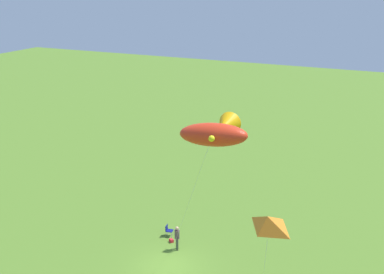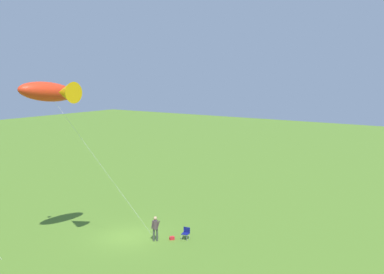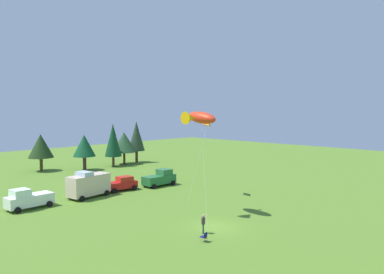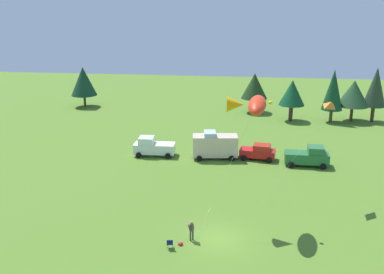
{
  "view_description": "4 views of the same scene",
  "coord_description": "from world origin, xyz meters",
  "views": [
    {
      "loc": [
        27.31,
        14.54,
        18.37
      ],
      "look_at": [
        -4.84,
        -0.6,
        7.38
      ],
      "focal_mm": 50.0,
      "sensor_mm": 36.0,
      "label": 1
    },
    {
      "loc": [
        -20.9,
        22.36,
        11.44
      ],
      "look_at": [
        -4.36,
        -1.65,
        7.26
      ],
      "focal_mm": 42.0,
      "sensor_mm": 36.0,
      "label": 2
    },
    {
      "loc": [
        -26.58,
        -22.44,
        11.17
      ],
      "look_at": [
        -1.64,
        1.41,
        8.58
      ],
      "focal_mm": 35.0,
      "sensor_mm": 36.0,
      "label": 3
    },
    {
      "loc": [
        1.97,
        -32.31,
        18.61
      ],
      "look_at": [
        -2.35,
        1.46,
        8.13
      ],
      "focal_mm": 42.0,
      "sensor_mm": 36.0,
      "label": 4
    }
  ],
  "objects": [
    {
      "name": "kite_large_fish",
      "position": [
        2.28,
        4.16,
        10.25
      ],
      "size": [
        5.86,
        7.0,
        11.07
      ],
      "color": "red",
      "rests_on": "ground"
    },
    {
      "name": "truck_green_flatbed",
      "position": [
        9.14,
        18.18,
        1.1
      ],
      "size": [
        5.04,
        2.48,
        2.34
      ],
      "rotation": [
        0.0,
        0.0,
        -0.02
      ],
      "color": "#256935",
      "rests_on": "ground"
    },
    {
      "name": "car_red_sedan",
      "position": [
        3.43,
        19.56,
        0.95
      ],
      "size": [
        4.4,
        2.68,
        1.89
      ],
      "rotation": [
        0.0,
        0.0,
        -0.13
      ],
      "color": "red",
      "rests_on": "ground"
    },
    {
      "name": "truck_white_pickup",
      "position": [
        -9.5,
        19.35,
        1.1
      ],
      "size": [
        5.07,
        2.56,
        2.34
      ],
      "rotation": [
        0.0,
        0.0,
        3.18
      ],
      "color": "white",
      "rests_on": "ground"
    },
    {
      "name": "backpack_on_grass",
      "position": [
        -2.91,
        -1.31,
        0.11
      ],
      "size": [
        0.36,
        0.39,
        0.22
      ],
      "primitive_type": "cube",
      "rotation": [
        0.0,
        0.0,
        4.16
      ],
      "color": "red",
      "rests_on": "ground"
    },
    {
      "name": "kite_delta_orange",
      "position": [
        9.56,
        9.32,
        9.31
      ],
      "size": [
        6.71,
        2.93,
        9.73
      ],
      "color": "orange",
      "rests_on": "ground"
    },
    {
      "name": "van_camper_beige",
      "position": [
        -1.85,
        19.38,
        1.64
      ],
      "size": [
        5.65,
        3.19,
        3.34
      ],
      "rotation": [
        0.0,
        0.0,
        3.28
      ],
      "color": "beige",
      "rests_on": "ground"
    },
    {
      "name": "treeline_distant",
      "position": [
        4.75,
        40.87,
        4.75
      ],
      "size": [
        52.89,
        9.65,
        8.6
      ],
      "color": "#4C4027",
      "rests_on": "ground"
    },
    {
      "name": "folding_chair",
      "position": [
        -3.65,
        -1.95,
        0.49
      ],
      "size": [
        0.56,
        0.56,
        0.82
      ],
      "rotation": [
        0.0,
        0.0,
        1.75
      ],
      "color": "navy",
      "rests_on": "ground"
    },
    {
      "name": "person_kite_flyer",
      "position": [
        -2.14,
        -0.46,
        1.02
      ],
      "size": [
        0.56,
        0.49,
        1.74
      ],
      "rotation": [
        0.0,
        0.0,
        2.23
      ],
      "color": "#3D463A",
      "rests_on": "ground"
    },
    {
      "name": "ground_plane",
      "position": [
        0.0,
        0.0,
        0.0
      ],
      "size": [
        160.0,
        160.0,
        0.0
      ],
      "primitive_type": "plane",
      "color": "#517826"
    }
  ]
}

